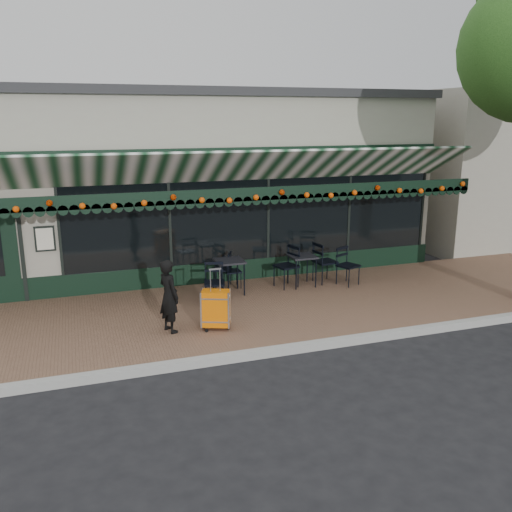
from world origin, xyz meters
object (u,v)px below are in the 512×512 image
object	(u,v)px
woman	(169,296)
chair_b_front	(214,283)
chair_b_right	(232,272)
suitcase	(216,309)
chair_a_front	(348,266)
cafe_table_a	(302,258)
chair_a_right	(325,262)
chair_b_left	(222,269)
cafe_table_b	(230,263)
chair_a_left	(286,266)

from	to	relation	value
woman	chair_b_front	distance (m)	1.74
woman	chair_b_right	distance (m)	2.90
suitcase	chair_a_front	xyz separation A→B (m)	(3.68, 1.70, 0.06)
chair_b_front	cafe_table_a	bearing A→B (deg)	27.14
woman	chair_a_front	distance (m)	4.78
chair_a_right	chair_b_front	world-z (taller)	chair_a_right
woman	chair_b_left	xyz separation A→B (m)	(1.64, 2.34, -0.27)
chair_a_front	chair_a_right	bearing A→B (deg)	117.18
suitcase	chair_a_front	world-z (taller)	suitcase
chair_b_right	chair_a_right	bearing A→B (deg)	-99.31
cafe_table_a	cafe_table_b	bearing A→B (deg)	-179.68
chair_b_right	cafe_table_a	bearing A→B (deg)	-105.02
chair_a_left	chair_b_front	xyz separation A→B (m)	(-1.88, -0.59, -0.05)
suitcase	cafe_table_b	xyz separation A→B (m)	(0.84, 1.97, 0.30)
woman	chair_b_left	size ratio (longest dim) A/B	1.63
cafe_table_a	cafe_table_b	xyz separation A→B (m)	(-1.77, -0.01, 0.04)
chair_b_front	suitcase	bearing A→B (deg)	-90.08
chair_a_left	chair_b_left	xyz separation A→B (m)	(-1.42, 0.49, -0.07)
cafe_table_a	chair_a_front	distance (m)	1.12
chair_a_left	chair_b_right	distance (m)	1.26
cafe_table_b	chair_a_front	xyz separation A→B (m)	(2.84, -0.27, -0.24)
cafe_table_a	chair_a_left	world-z (taller)	chair_a_left
chair_a_left	chair_b_right	xyz separation A→B (m)	(-1.21, 0.35, -0.11)
cafe_table_a	chair_a_right	size ratio (longest dim) A/B	0.74
chair_b_left	chair_b_front	world-z (taller)	chair_b_front
cafe_table_b	chair_a_left	size ratio (longest dim) A/B	0.79
chair_a_front	chair_b_right	xyz separation A→B (m)	(-2.66, 0.67, -0.07)
woman	cafe_table_a	bearing A→B (deg)	-84.86
chair_a_left	chair_a_right	distance (m)	1.02
chair_b_right	chair_b_front	world-z (taller)	chair_b_front
cafe_table_b	chair_b_right	bearing A→B (deg)	65.63
chair_a_right	chair_b_front	distance (m)	2.98
chair_a_front	chair_b_left	xyz separation A→B (m)	(-2.87, 0.81, -0.03)
cafe_table_a	chair_b_left	size ratio (longest dim) A/B	0.87
cafe_table_a	woman	bearing A→B (deg)	-152.20
chair_b_left	cafe_table_b	bearing A→B (deg)	27.81
chair_b_left	chair_b_right	distance (m)	0.25
chair_b_front	chair_a_left	bearing A→B (deg)	30.72
woman	chair_a_right	size ratio (longest dim) A/B	1.38
suitcase	chair_a_left	size ratio (longest dim) A/B	1.19
woman	chair_a_left	bearing A→B (deg)	-81.52
chair_b_left	chair_b_right	size ratio (longest dim) A/B	1.10
suitcase	cafe_table_b	bearing A→B (deg)	88.65
chair_a_right	chair_a_front	distance (m)	0.56
cafe_table_a	chair_b_front	xyz separation A→B (m)	(-2.27, -0.56, -0.22)
suitcase	chair_a_left	bearing A→B (deg)	63.81
suitcase	chair_b_front	xyz separation A→B (m)	(0.34, 1.42, 0.05)
chair_b_right	chair_b_front	size ratio (longest dim) A/B	0.87
chair_b_right	chair_b_front	bearing A→B (deg)	142.99
woman	cafe_table_b	xyz separation A→B (m)	(1.68, 1.81, 0.01)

